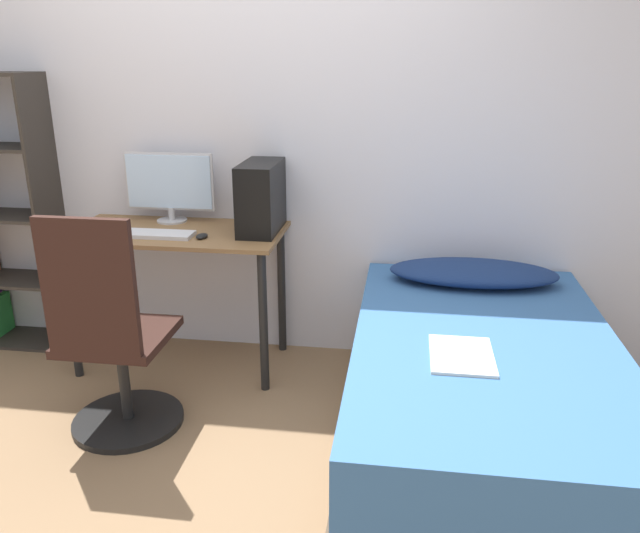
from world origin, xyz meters
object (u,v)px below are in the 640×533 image
object	(u,v)px
keyboard	(153,234)
office_chair	(113,352)
monitor	(169,185)
pc_tower	(261,197)
bed	(481,398)

from	to	relation	value
keyboard	office_chair	bearing A→B (deg)	-87.85
monitor	keyboard	bearing A→B (deg)	-88.04
keyboard	pc_tower	size ratio (longest dim) A/B	1.05
office_chair	bed	xyz separation A→B (m)	(1.60, 0.06, -0.13)
monitor	pc_tower	world-z (taller)	monitor
office_chair	monitor	size ratio (longest dim) A/B	2.12
monitor	pc_tower	size ratio (longest dim) A/B	1.26
monitor	keyboard	xyz separation A→B (m)	(0.01, -0.29, -0.19)
office_chair	monitor	bearing A→B (deg)	92.09
keyboard	pc_tower	world-z (taller)	pc_tower
office_chair	bed	bearing A→B (deg)	2.32
bed	pc_tower	world-z (taller)	pc_tower
monitor	bed	bearing A→B (deg)	-26.50
office_chair	keyboard	size ratio (longest dim) A/B	2.53
monitor	pc_tower	bearing A→B (deg)	-12.43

